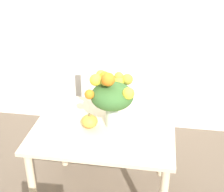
% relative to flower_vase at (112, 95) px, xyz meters
% --- Properties ---
extents(wall_back, '(8.00, 0.06, 2.70)m').
position_rel_flower_vase_xyz_m(wall_back, '(-0.06, 1.28, 0.31)').
color(wall_back, white).
rests_on(wall_back, ground_plane).
extents(dining_table, '(1.10, 0.89, 0.78)m').
position_rel_flower_vase_xyz_m(dining_table, '(-0.06, -0.02, -0.39)').
color(dining_table, beige).
rests_on(dining_table, ground_plane).
extents(flower_vase, '(0.36, 0.36, 0.48)m').
position_rel_flower_vase_xyz_m(flower_vase, '(0.00, 0.00, 0.00)').
color(flower_vase, '#B2CCBC').
rests_on(flower_vase, dining_table).
extents(pumpkin, '(0.13, 0.13, 0.12)m').
position_rel_flower_vase_xyz_m(pumpkin, '(-0.17, -0.05, -0.22)').
color(pumpkin, gold).
rests_on(pumpkin, dining_table).
extents(dining_chair_near_window, '(0.47, 0.47, 0.91)m').
position_rel_flower_vase_xyz_m(dining_chair_near_window, '(-0.27, 0.80, -0.57)').
color(dining_chair_near_window, silver).
rests_on(dining_chair_near_window, ground_plane).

